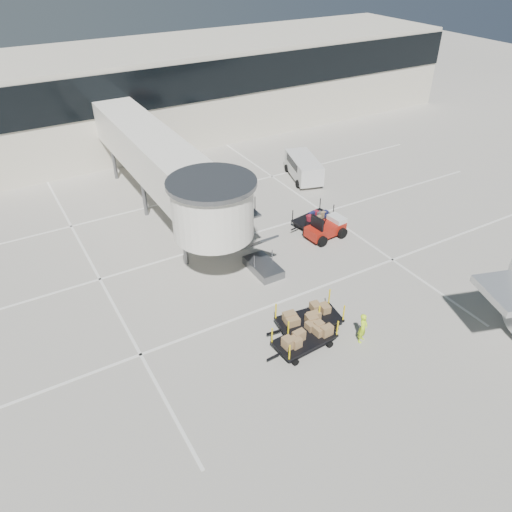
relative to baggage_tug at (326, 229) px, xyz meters
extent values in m
plane|color=#B9B2A6|center=(-4.09, -6.24, -0.63)|extent=(140.00, 140.00, 0.00)
cube|color=silver|center=(-4.09, -4.24, -0.62)|extent=(40.00, 0.15, 0.02)
cube|color=silver|center=(-4.09, 2.76, -0.62)|extent=(40.00, 0.15, 0.02)
cube|color=silver|center=(-4.09, 9.76, -0.62)|extent=(40.00, 0.15, 0.02)
cube|color=silver|center=(1.91, 3.76, -0.62)|extent=(0.15, 30.00, 0.02)
cube|color=silver|center=(-14.09, 3.76, -0.62)|extent=(0.15, 30.00, 0.02)
cube|color=beige|center=(-4.09, 23.76, 3.37)|extent=(64.00, 12.00, 8.00)
cube|color=black|center=(-4.09, 17.71, 5.37)|extent=(64.00, 0.12, 3.20)
cube|color=white|center=(-8.09, 8.76, 3.67)|extent=(3.00, 18.00, 2.80)
cylinder|color=white|center=(-8.09, -0.24, 3.67)|extent=(4.40, 4.40, 3.00)
cylinder|color=slate|center=(-8.09, -0.24, 5.27)|extent=(4.80, 4.80, 0.25)
cylinder|color=slate|center=(-9.09, 1.76, 0.82)|extent=(0.28, 0.28, 2.90)
cylinder|color=slate|center=(-7.09, 1.76, 0.82)|extent=(0.28, 0.28, 2.90)
cylinder|color=slate|center=(-9.09, 8.76, 0.82)|extent=(0.28, 0.28, 2.90)
cylinder|color=slate|center=(-7.09, 8.76, 0.82)|extent=(0.28, 0.28, 2.90)
cylinder|color=slate|center=(-9.09, 15.76, 0.82)|extent=(0.28, 0.28, 2.90)
cylinder|color=slate|center=(-7.09, 15.76, 0.82)|extent=(0.28, 0.28, 2.90)
cube|color=slate|center=(-5.49, -1.24, -0.38)|extent=(1.40, 2.60, 0.50)
cube|color=slate|center=(-5.49, -0.64, 0.97)|extent=(1.20, 2.60, 2.06)
cube|color=slate|center=(-5.49, 0.76, 2.22)|extent=(1.40, 1.20, 0.12)
cube|color=maroon|center=(-0.07, -0.01, -0.03)|extent=(2.71, 1.49, 0.65)
cube|color=silver|center=(0.90, 0.09, 0.40)|extent=(0.87, 1.26, 0.38)
cube|color=black|center=(-0.83, -0.08, 0.62)|extent=(0.23, 1.09, 0.98)
cylinder|color=black|center=(-0.87, -0.79, -0.28)|extent=(0.72, 0.34, 0.69)
cylinder|color=black|center=(-1.01, 0.61, -0.28)|extent=(0.72, 0.34, 0.69)
cylinder|color=black|center=(0.86, -0.63, -0.28)|extent=(0.72, 0.34, 0.69)
cylinder|color=black|center=(0.72, 0.78, -0.28)|extent=(0.72, 0.34, 0.69)
cube|color=black|center=(0.18, 1.71, -0.13)|extent=(2.96, 1.85, 0.11)
cube|color=black|center=(0.18, 1.71, -0.29)|extent=(2.65, 1.60, 0.23)
cube|color=black|center=(-1.50, 1.41, -0.26)|extent=(0.65, 0.19, 0.07)
cylinder|color=black|center=(-0.66, 0.93, -0.48)|extent=(0.33, 0.18, 0.31)
cylinder|color=black|center=(-0.88, 2.15, -0.48)|extent=(0.33, 0.18, 0.31)
cylinder|color=black|center=(1.24, 1.27, -0.48)|extent=(0.33, 0.18, 0.31)
cylinder|color=black|center=(1.02, 2.50, -0.48)|extent=(0.33, 0.18, 0.31)
cylinder|color=black|center=(-1.02, 0.86, 0.29)|extent=(0.06, 0.06, 0.83)
cylinder|color=black|center=(-1.24, 2.09, 0.29)|extent=(0.06, 0.06, 0.83)
cylinder|color=black|center=(1.59, 1.34, 0.29)|extent=(0.06, 0.06, 0.83)
cylinder|color=black|center=(1.37, 2.56, 0.29)|extent=(0.06, 0.06, 0.83)
cube|color=maroon|center=(0.23, 1.70, 0.05)|extent=(0.49, 0.35, 0.23)
cube|color=#414145|center=(-0.19, 2.10, 0.08)|extent=(0.55, 0.45, 0.31)
cube|color=maroon|center=(-0.02, 1.81, 0.11)|extent=(0.44, 0.32, 0.36)
cube|color=maroon|center=(-0.69, 1.98, 0.05)|extent=(0.41, 0.42, 0.24)
cube|color=#414145|center=(-0.19, 1.58, 0.05)|extent=(0.44, 0.41, 0.24)
cube|color=#151943|center=(-0.78, 1.94, 0.14)|extent=(0.42, 0.42, 0.41)
cube|color=#896C4A|center=(0.16, 1.73, 0.09)|extent=(0.47, 0.32, 0.33)
cube|color=#151943|center=(-0.65, 1.59, 0.08)|extent=(0.43, 0.33, 0.31)
cube|color=black|center=(-7.09, -7.75, -0.08)|extent=(3.09, 1.70, 0.12)
cube|color=black|center=(-7.09, -7.75, -0.26)|extent=(2.78, 1.46, 0.25)
cube|color=black|center=(-8.93, -7.87, -0.23)|extent=(0.70, 0.13, 0.08)
cylinder|color=black|center=(-8.09, -8.49, -0.46)|extent=(0.35, 0.16, 0.34)
cylinder|color=black|center=(-8.18, -7.15, -0.46)|extent=(0.35, 0.16, 0.34)
cylinder|color=black|center=(-6.00, -8.35, -0.46)|extent=(0.35, 0.16, 0.34)
cylinder|color=black|center=(-6.09, -7.00, -0.46)|extent=(0.35, 0.16, 0.34)
cylinder|color=yellow|center=(-8.48, -8.52, 0.37)|extent=(0.07, 0.07, 0.90)
cylinder|color=yellow|center=(-8.57, -7.17, 0.37)|extent=(0.07, 0.07, 0.90)
cylinder|color=yellow|center=(-5.61, -8.32, 0.37)|extent=(0.07, 0.07, 0.90)
cylinder|color=yellow|center=(-5.70, -6.97, 0.37)|extent=(0.07, 0.07, 0.90)
cube|color=#936C47|center=(-5.99, -7.95, 0.20)|extent=(0.60, 0.57, 0.44)
cube|color=#936C47|center=(-7.30, -7.68, 0.21)|extent=(0.60, 0.53, 0.47)
cube|color=#936C47|center=(-7.72, -7.63, 0.21)|extent=(0.46, 0.54, 0.47)
cube|color=#936C47|center=(-6.39, -7.78, 0.16)|extent=(0.46, 0.51, 0.37)
cube|color=#936C47|center=(-6.74, -7.84, 0.22)|extent=(0.48, 0.56, 0.47)
cube|color=#936C47|center=(-6.44, -8.06, 0.22)|extent=(0.45, 0.50, 0.48)
cube|color=#936C47|center=(-6.22, -7.80, 0.19)|extent=(0.64, 0.53, 0.42)
cube|color=black|center=(-6.11, -6.73, -0.05)|extent=(3.34, 1.98, 0.13)
cube|color=black|center=(-6.11, -6.73, -0.24)|extent=(3.00, 1.70, 0.26)
cube|color=black|center=(-8.04, -6.48, -0.21)|extent=(0.74, 0.18, 0.08)
cylinder|color=black|center=(-7.30, -7.29, -0.45)|extent=(0.37, 0.19, 0.36)
cylinder|color=black|center=(-7.11, -5.88, -0.45)|extent=(0.37, 0.19, 0.36)
cylinder|color=black|center=(-5.10, -7.58, -0.45)|extent=(0.37, 0.19, 0.36)
cylinder|color=black|center=(-4.92, -6.17, -0.45)|extent=(0.37, 0.19, 0.36)
cylinder|color=yellow|center=(-7.70, -7.24, 0.42)|extent=(0.07, 0.07, 0.95)
cylinder|color=yellow|center=(-7.52, -5.83, 0.42)|extent=(0.07, 0.07, 0.95)
cylinder|color=yellow|center=(-4.69, -7.63, 0.42)|extent=(0.07, 0.07, 0.95)
cylinder|color=yellow|center=(-4.51, -6.22, 0.42)|extent=(0.07, 0.07, 0.95)
cube|color=#936C47|center=(-6.30, -6.46, 0.28)|extent=(0.66, 0.45, 0.55)
cube|color=#936C47|center=(-5.97, -6.82, 0.23)|extent=(0.62, 0.47, 0.43)
cube|color=#936C47|center=(-6.00, -6.37, 0.20)|extent=(0.66, 0.45, 0.38)
cube|color=#936C47|center=(-4.92, -6.52, 0.22)|extent=(0.66, 0.58, 0.42)
cube|color=#936C47|center=(-6.42, -6.30, 0.27)|extent=(0.70, 0.59, 0.52)
cube|color=#936C47|center=(-6.06, -6.32, 0.27)|extent=(0.71, 0.63, 0.53)
imported|color=#BDF319|center=(-4.38, -8.76, 0.19)|extent=(0.71, 0.62, 1.64)
cube|color=silver|center=(3.86, 8.17, 0.37)|extent=(3.09, 4.91, 1.47)
cube|color=silver|center=(4.45, 10.13, 0.08)|extent=(1.84, 1.01, 0.86)
cube|color=black|center=(3.91, 8.35, 0.75)|extent=(2.62, 3.27, 0.59)
cylinder|color=black|center=(2.56, 6.97, -0.31)|extent=(0.40, 0.69, 0.65)
cylinder|color=black|center=(4.29, 6.45, -0.31)|extent=(0.40, 0.69, 0.65)
cylinder|color=black|center=(3.43, 9.88, -0.31)|extent=(0.40, 0.69, 0.65)
cylinder|color=black|center=(5.16, 9.36, -0.31)|extent=(0.40, 0.69, 0.65)
camera|label=1|loc=(-17.95, -21.81, 16.43)|focal=35.00mm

